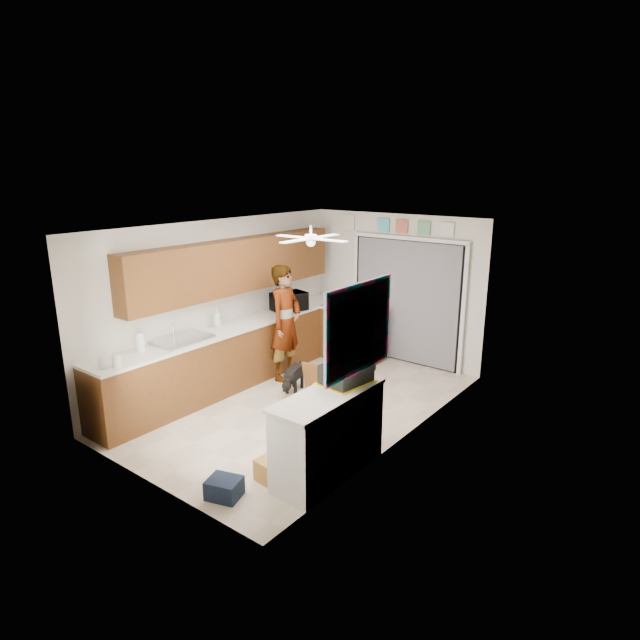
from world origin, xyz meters
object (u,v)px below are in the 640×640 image
Objects in this scene: suitcase at (346,373)px; navy_crate at (224,488)px; soap_bottle at (217,317)px; microwave at (289,301)px; man at (286,323)px; dog at (294,377)px; cardboard_box at (275,471)px; paper_towel_roll at (140,342)px.

suitcase reaches higher than navy_crate.
soap_bottle reaches higher than navy_crate.
man reaches higher than microwave.
man reaches higher than dog.
suitcase is (2.77, -0.62, -0.04)m from soap_bottle.
cardboard_box is (2.45, -1.45, -0.97)m from soap_bottle.
microwave reaches higher than navy_crate.
paper_towel_roll is 0.75× the size of navy_crate.
man is at bearing 120.02° from navy_crate.
microwave reaches higher than paper_towel_roll.
navy_crate is (-0.54, -1.36, -0.95)m from suitcase.
man reaches higher than cardboard_box.
microwave is 4.02m from navy_crate.
cardboard_box is 0.21× the size of man.
paper_towel_roll is 0.46× the size of dog.
dog is (1.05, 0.52, -0.88)m from soap_bottle.
cardboard_box is 3.06m from man.
dog reaches higher than cardboard_box.
soap_bottle is at bearing 92.62° from paper_towel_roll.
soap_bottle is 0.78× the size of cardboard_box.
cardboard_box is at bearing -149.47° from man.
cardboard_box is (2.22, -2.82, -0.97)m from microwave.
man is (-1.85, 2.30, 0.79)m from cardboard_box.
suitcase is 1.34× the size of cardboard_box.
cardboard_box is 1.15× the size of navy_crate.
soap_bottle is 3.01m from cardboard_box.
suitcase is at bearing -132.26° from man.
dog is (0.99, 1.89, -0.85)m from paper_towel_roll.
microwave reaches higher than suitcase.
navy_crate is at bearing -15.64° from paper_towel_roll.
man is (0.60, 0.85, -0.18)m from soap_bottle.
paper_towel_roll reaches higher than navy_crate.
soap_bottle is 2.84m from suitcase.
microwave is at bearing 128.24° from cardboard_box.
microwave is 1.67× the size of navy_crate.
soap_bottle is at bearing -171.60° from dog.
paper_towel_roll is 2.57m from cardboard_box.
paper_towel_roll is at bearing 177.88° from cardboard_box.
navy_crate is 2.77m from dog.
soap_bottle is 0.91× the size of navy_crate.
navy_crate is at bearing -41.44° from soap_bottle.
paper_towel_roll is 0.14× the size of man.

